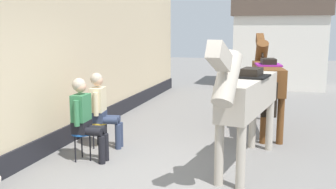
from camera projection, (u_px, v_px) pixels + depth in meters
ground_plane at (208, 129)px, 8.52m from camera, size 40.00×40.00×0.00m
pub_facade_wall at (66, 62)px, 7.53m from camera, size 0.34×14.00×3.40m
distant_cottage at (280, 38)px, 14.54m from camera, size 3.40×2.60×3.50m
seated_visitor_near at (85, 115)px, 6.38m from camera, size 0.61×0.49×1.39m
seated_visitor_far at (102, 106)px, 7.12m from camera, size 0.61×0.49×1.39m
saddled_horse_near at (247, 96)px, 5.99m from camera, size 0.80×2.98×2.06m
saddled_horse_far at (266, 77)px, 8.34m from camera, size 0.78×2.98×2.06m
flower_planter_far at (98, 119)px, 8.05m from camera, size 0.43×0.43×0.64m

